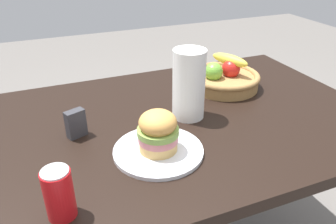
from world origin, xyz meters
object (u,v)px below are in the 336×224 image
paper_towel_roll (188,84)px  sandwich (158,131)px  plate (158,151)px  soda_can (59,194)px  fruit_basket (224,77)px  napkin_holder (76,124)px

paper_towel_roll → sandwich: bearing=-135.4°
plate → paper_towel_roll: 0.27m
soda_can → fruit_basket: bearing=34.3°
sandwich → fruit_basket: bearing=38.9°
paper_towel_roll → napkin_holder: paper_towel_roll is taller
fruit_basket → paper_towel_roll: bearing=-146.0°
sandwich → fruit_basket: size_ratio=0.43×
paper_towel_roll → plate: bearing=-135.4°
napkin_holder → paper_towel_roll: bearing=-22.3°
paper_towel_roll → soda_can: bearing=-145.5°
fruit_basket → plate: bearing=-141.1°
fruit_basket → paper_towel_roll: (-0.24, -0.16, 0.08)m
soda_can → paper_towel_roll: (0.46, 0.32, 0.06)m
plate → sandwich: size_ratio=2.12×
soda_can → fruit_basket: 0.86m
sandwich → soda_can: 0.32m
soda_can → plate: bearing=26.8°
soda_can → fruit_basket: size_ratio=0.43×
soda_can → paper_towel_roll: size_ratio=0.53×
paper_towel_roll → napkin_holder: bearing=178.7°
plate → napkin_holder: (-0.20, 0.18, 0.04)m
napkin_holder → plate: bearing=-62.5°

